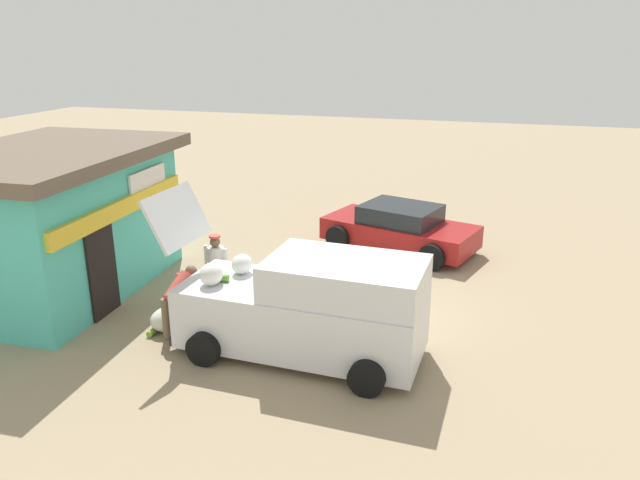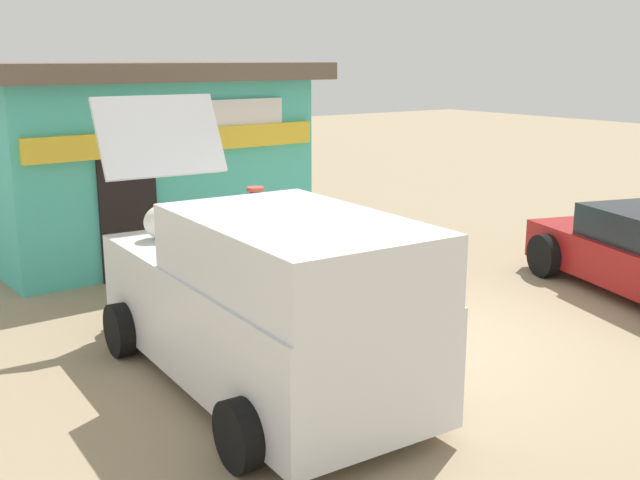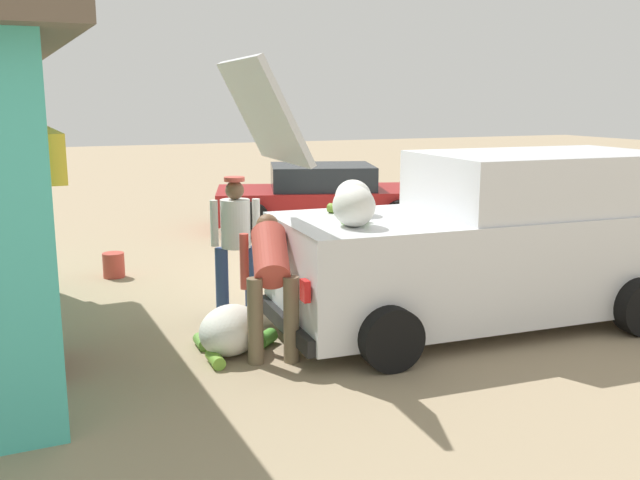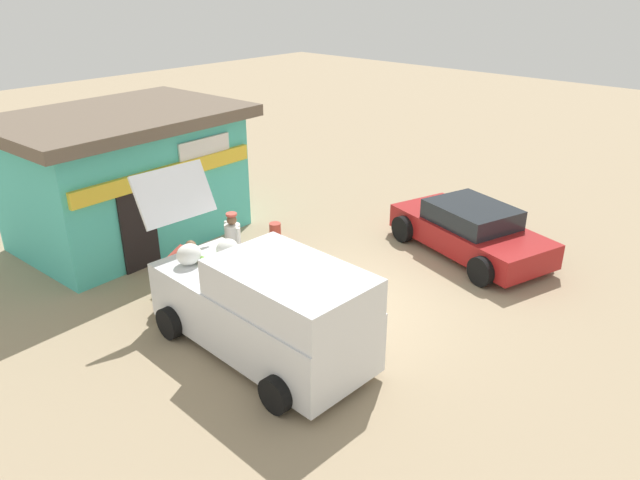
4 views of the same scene
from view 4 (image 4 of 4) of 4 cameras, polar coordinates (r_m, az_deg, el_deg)
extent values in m
plane|color=#9E896B|center=(12.65, 2.22, -5.21)|extent=(60.00, 60.00, 0.00)
cube|color=#4CC6B7|center=(15.61, -17.98, 5.28)|extent=(5.20, 3.61, 2.93)
cube|color=yellow|center=(14.03, -14.28, 6.17)|extent=(4.81, 0.31, 0.36)
cube|color=black|center=(13.92, -16.90, 1.13)|extent=(0.90, 0.10, 2.00)
cube|color=white|center=(14.60, -10.94, 8.39)|extent=(1.50, 0.12, 0.60)
cube|color=brown|center=(15.20, -18.75, 11.00)|extent=(5.85, 4.27, 0.28)
cube|color=silver|center=(10.65, -5.81, -7.04)|extent=(1.89, 4.37, 1.08)
cube|color=silver|center=(9.68, -2.88, -4.47)|extent=(1.76, 2.74, 0.63)
cube|color=black|center=(8.92, 2.82, -7.42)|extent=(1.47, 0.14, 0.48)
cube|color=silver|center=(11.73, -13.73, 4.29)|extent=(1.57, 0.58, 0.96)
ellipsoid|color=silver|center=(11.42, -8.84, -0.81)|extent=(0.45, 0.37, 0.37)
ellipsoid|color=silver|center=(11.28, -12.40, -1.35)|extent=(0.48, 0.40, 0.40)
cylinder|color=#609A36|center=(11.35, -11.35, -1.82)|extent=(0.20, 0.32, 0.14)
cylinder|color=olive|center=(11.60, -8.82, -1.13)|extent=(0.31, 0.23, 0.10)
cube|color=black|center=(12.44, -12.31, -5.07)|extent=(1.64, 0.14, 0.16)
cube|color=red|center=(11.90, -15.23, -3.95)|extent=(0.14, 0.07, 0.20)
cube|color=red|center=(12.53, -10.00, -1.95)|extent=(0.14, 0.07, 0.20)
cylinder|color=black|center=(9.46, -4.23, -14.49)|extent=(0.24, 0.61, 0.61)
cylinder|color=black|center=(10.53, 3.49, -9.96)|extent=(0.24, 0.61, 0.61)
cylinder|color=black|center=(11.45, -14.14, -7.67)|extent=(0.24, 0.61, 0.61)
cylinder|color=black|center=(12.35, -6.83, -4.56)|extent=(0.24, 0.61, 0.61)
cube|color=maroon|center=(14.74, 14.08, 0.52)|extent=(2.84, 4.33, 0.58)
cube|color=#1E2328|center=(14.55, 14.29, 2.39)|extent=(2.03, 2.28, 0.45)
cylinder|color=black|center=(16.30, 13.13, 2.38)|extent=(0.40, 0.69, 0.66)
cylinder|color=black|center=(15.12, 7.90, 1.06)|extent=(0.40, 0.69, 0.66)
cylinder|color=black|center=(14.65, 20.35, -1.08)|extent=(0.40, 0.69, 0.66)
cylinder|color=black|center=(13.33, 15.12, -2.89)|extent=(0.40, 0.69, 0.66)
cylinder|color=navy|center=(13.27, -8.53, -2.10)|extent=(0.15, 0.15, 0.78)
cylinder|color=navy|center=(13.00, -7.76, -2.62)|extent=(0.15, 0.15, 0.78)
cylinder|color=silver|center=(12.85, -8.32, 0.32)|extent=(0.39, 0.39, 0.56)
sphere|color=brown|center=(12.71, -8.43, 1.91)|extent=(0.21, 0.21, 0.21)
cylinder|color=#CC4C3F|center=(12.66, -8.46, 2.44)|extent=(0.23, 0.23, 0.05)
cylinder|color=silver|center=(13.04, -8.87, 0.71)|extent=(0.09, 0.09, 0.53)
cylinder|color=silver|center=(12.66, -7.76, 0.04)|extent=(0.09, 0.09, 0.53)
cylinder|color=#726047|center=(12.50, -14.67, -4.27)|extent=(0.15, 0.15, 0.83)
cylinder|color=#726047|center=(12.21, -14.11, -4.92)|extent=(0.15, 0.15, 0.83)
cylinder|color=#CC4C3F|center=(12.17, -13.60, -1.90)|extent=(0.74, 0.49, 0.61)
sphere|color=brown|center=(12.17, -12.23, -0.56)|extent=(0.23, 0.23, 0.23)
cylinder|color=#CC4C3F|center=(12.49, -12.91, -1.70)|extent=(0.09, 0.09, 0.56)
cylinder|color=#CC4C3F|center=(12.09, -12.06, -2.53)|extent=(0.09, 0.09, 0.56)
ellipsoid|color=silver|center=(12.86, -13.69, -4.21)|extent=(0.94, 0.92, 0.49)
cylinder|color=#70A433|center=(12.99, -15.08, -4.96)|extent=(0.31, 0.13, 0.12)
cylinder|color=#689F41|center=(12.88, -12.33, -4.91)|extent=(0.33, 0.29, 0.13)
cylinder|color=#649E3C|center=(13.24, -13.21, -4.17)|extent=(0.26, 0.12, 0.12)
cylinder|color=#55AD39|center=(12.69, -12.27, -5.32)|extent=(0.28, 0.29, 0.15)
cylinder|color=#4E9836|center=(12.92, -12.62, -4.87)|extent=(0.25, 0.15, 0.12)
cylinder|color=#BF3F33|center=(15.38, -4.30, 1.00)|extent=(0.30, 0.30, 0.35)
camera|label=1|loc=(5.03, -86.06, -7.14)|focal=34.10mm
camera|label=2|loc=(3.74, 21.55, -29.52)|focal=42.77mm
camera|label=3|loc=(11.95, -46.36, -1.88)|focal=39.76mm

